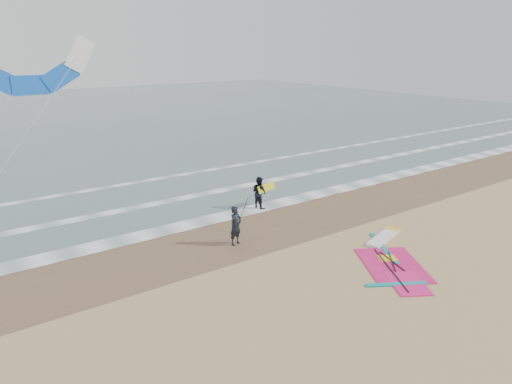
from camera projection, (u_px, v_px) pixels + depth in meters
ground at (339, 285)px, 16.33m from camera, size 120.00×120.00×0.00m
sea_water at (48, 119)px, 53.79m from camera, size 120.00×80.00×0.02m
wet_sand_band at (246, 231)px, 21.01m from camera, size 120.00×5.00×0.01m
foam_waterline at (200, 205)px, 24.47m from camera, size 120.00×9.15×0.02m
windsurf_rig at (391, 257)px, 18.40m from camera, size 5.25×4.97×0.13m
person_standing at (236, 226)px, 19.40m from camera, size 0.72×0.57×1.72m
person_walking at (259, 192)px, 23.83m from camera, size 0.81×0.95×1.71m
held_pole at (241, 215)px, 19.44m from camera, size 0.17×0.86×1.82m
carried_kiteboard at (266, 188)px, 23.90m from camera, size 1.30×0.51×0.39m
surf_kite at (28, 70)px, 21.53m from camera, size 7.38×4.21×7.75m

